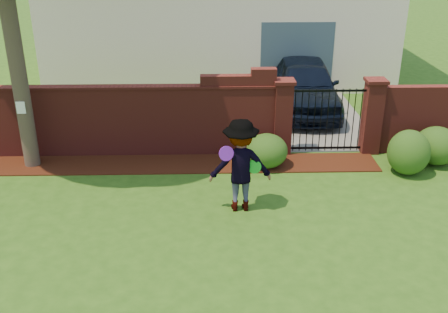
{
  "coord_description": "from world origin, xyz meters",
  "views": [
    {
      "loc": [
        0.64,
        -8.05,
        5.2
      ],
      "look_at": [
        0.89,
        1.4,
        1.05
      ],
      "focal_mm": 42.03,
      "sensor_mm": 36.0,
      "label": 1
    }
  ],
  "objects_px": {
    "frisbee_purple": "(226,153)",
    "frisbee_green": "(254,167)",
    "car": "(306,87)",
    "man": "(240,166)"
  },
  "relations": [
    {
      "from": "car",
      "to": "frisbee_purple",
      "type": "height_order",
      "value": "car"
    },
    {
      "from": "man",
      "to": "frisbee_green",
      "type": "xyz_separation_m",
      "value": [
        0.26,
        -0.1,
        0.04
      ]
    },
    {
      "from": "car",
      "to": "frisbee_green",
      "type": "height_order",
      "value": "car"
    },
    {
      "from": "man",
      "to": "frisbee_purple",
      "type": "distance_m",
      "value": 0.53
    },
    {
      "from": "man",
      "to": "frisbee_purple",
      "type": "xyz_separation_m",
      "value": [
        -0.28,
        -0.24,
        0.38
      ]
    },
    {
      "from": "man",
      "to": "frisbee_green",
      "type": "bearing_deg",
      "value": 156.66
    },
    {
      "from": "frisbee_purple",
      "to": "frisbee_green",
      "type": "distance_m",
      "value": 0.65
    },
    {
      "from": "frisbee_purple",
      "to": "frisbee_green",
      "type": "xyz_separation_m",
      "value": [
        0.54,
        0.14,
        -0.34
      ]
    },
    {
      "from": "frisbee_green",
      "to": "man",
      "type": "bearing_deg",
      "value": 158.83
    },
    {
      "from": "car",
      "to": "man",
      "type": "bearing_deg",
      "value": -108.58
    }
  ]
}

